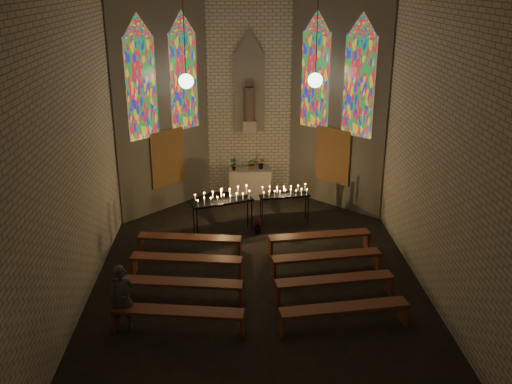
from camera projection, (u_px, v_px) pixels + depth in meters
floor at (257, 275)px, 14.40m from camera, size 12.00×12.00×0.00m
room at (252, 102)px, 16.23m from camera, size 8.22×12.43×7.00m
altar at (250, 183)px, 19.31m from camera, size 1.40×0.60×1.00m
flower_vase_left at (234, 164)px, 18.95m from camera, size 0.27×0.22×0.44m
flower_vase_center at (252, 164)px, 19.09m from camera, size 0.37×0.33×0.38m
flower_vase_right at (262, 163)px, 19.12m from camera, size 0.25×0.21×0.40m
aisle_flower_pot at (258, 225)px, 16.71m from camera, size 0.33×0.33×0.47m
votive_stand_left at (223, 199)px, 16.27m from camera, size 1.81×1.01×1.30m
votive_stand_right at (285, 193)px, 17.15m from camera, size 1.55×0.58×1.11m
pew_left_0 at (190, 240)px, 15.33m from camera, size 2.81×0.75×0.53m
pew_right_0 at (320, 238)px, 15.46m from camera, size 2.81×0.75×0.53m
pew_left_1 at (186, 261)px, 14.21m from camera, size 2.81×0.75×0.53m
pew_right_1 at (326, 258)px, 14.34m from camera, size 2.81×0.75×0.53m
pew_left_2 at (183, 285)px, 13.09m from camera, size 2.81×0.75×0.53m
pew_right_2 at (335, 282)px, 13.22m from camera, size 2.81×0.75×0.53m
pew_left_3 at (178, 314)px, 11.97m from camera, size 2.81×0.75×0.53m
pew_right_3 at (344, 310)px, 12.10m from camera, size 2.81×0.75×0.53m
visitor at (122, 298)px, 11.98m from camera, size 0.60×0.45×1.48m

